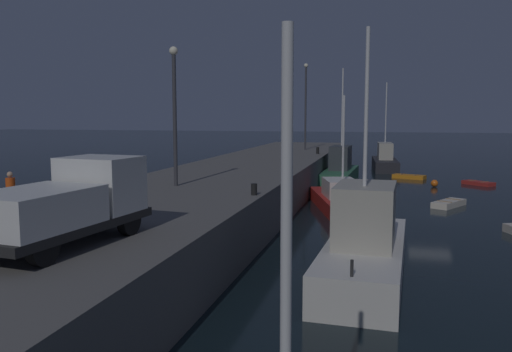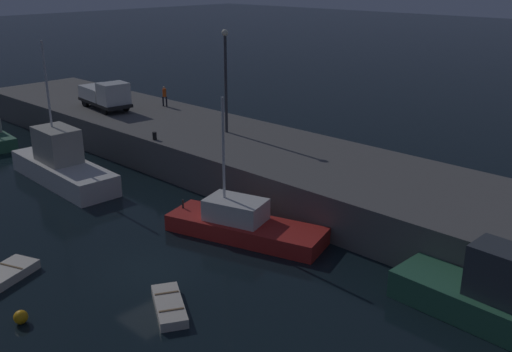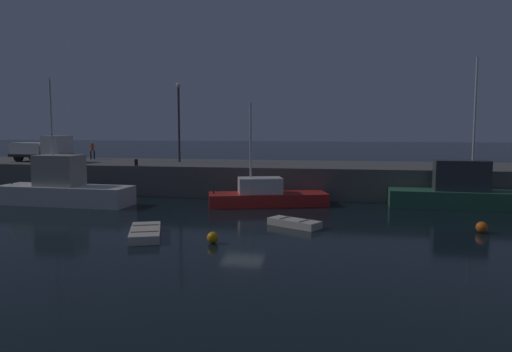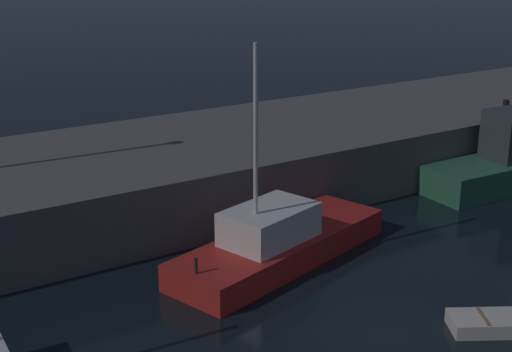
{
  "view_description": "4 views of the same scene",
  "coord_description": "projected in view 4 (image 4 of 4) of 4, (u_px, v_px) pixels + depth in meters",
  "views": [
    {
      "loc": [
        -33.38,
        2.85,
        6.08
      ],
      "look_at": [
        0.47,
        11.22,
        2.02
      ],
      "focal_mm": 36.8,
      "sensor_mm": 36.0,
      "label": 1
    },
    {
      "loc": [
        20.0,
        -13.91,
        13.2
      ],
      "look_at": [
        -2.2,
        9.6,
        1.68
      ],
      "focal_mm": 40.73,
      "sensor_mm": 36.0,
      "label": 2
    },
    {
      "loc": [
        5.74,
        -28.13,
        5.61
      ],
      "look_at": [
        -0.66,
        8.52,
        1.81
      ],
      "focal_mm": 33.82,
      "sensor_mm": 36.0,
      "label": 3
    },
    {
      "loc": [
        -12.14,
        -12.66,
        10.2
      ],
      "look_at": [
        1.58,
        8.59,
        1.99
      ],
      "focal_mm": 51.69,
      "sensor_mm": 36.0,
      "label": 4
    }
  ],
  "objects": [
    {
      "name": "ground_plane",
      "position": [
        381.0,
        341.0,
        19.52
      ],
      "size": [
        320.0,
        320.0,
        0.0
      ],
      "primitive_type": "plane",
      "color": "black"
    },
    {
      "name": "pier_quay",
      "position": [
        167.0,
        174.0,
        29.29
      ],
      "size": [
        71.93,
        9.12,
        2.47
      ],
      "color": "#5B5956",
      "rests_on": "ground"
    },
    {
      "name": "fishing_boat_blue",
      "position": [
        278.0,
        241.0,
        24.13
      ],
      "size": [
        8.81,
        4.79,
        7.3
      ],
      "color": "red",
      "rests_on": "ground"
    },
    {
      "name": "dinghy_red_small",
      "position": [
        506.0,
        323.0,
        20.04
      ],
      "size": [
        3.2,
        2.51,
        0.44
      ],
      "color": "beige",
      "rests_on": "ground"
    },
    {
      "name": "bollard_central",
      "position": [
        506.0,
        107.0,
        33.86
      ],
      "size": [
        0.28,
        0.28,
        0.63
      ],
      "primitive_type": "cylinder",
      "color": "black",
      "rests_on": "pier_quay"
    }
  ]
}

